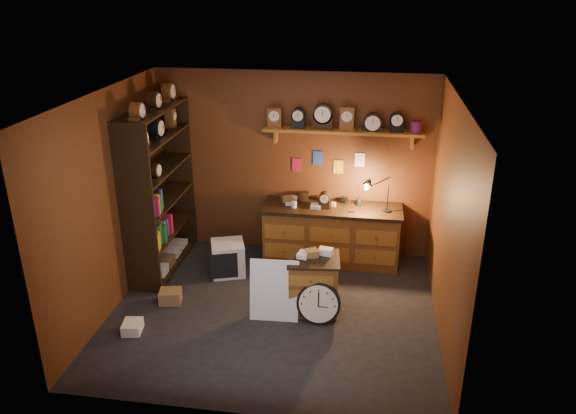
% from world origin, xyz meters
% --- Properties ---
extents(floor, '(4.00, 4.00, 0.00)m').
position_xyz_m(floor, '(0.00, 0.00, 0.00)').
color(floor, black).
rests_on(floor, ground).
extents(room_shell, '(4.02, 3.62, 2.71)m').
position_xyz_m(room_shell, '(0.04, 0.11, 1.72)').
color(room_shell, '#5B3015').
rests_on(room_shell, ground).
extents(shelving_unit, '(0.47, 1.60, 2.58)m').
position_xyz_m(shelving_unit, '(-1.79, 0.98, 1.25)').
color(shelving_unit, black).
rests_on(shelving_unit, ground).
extents(workbench, '(1.99, 0.66, 1.36)m').
position_xyz_m(workbench, '(0.60, 1.47, 0.47)').
color(workbench, brown).
rests_on(workbench, ground).
extents(low_cabinet, '(0.68, 0.60, 0.81)m').
position_xyz_m(low_cabinet, '(0.48, 0.13, 0.39)').
color(low_cabinet, brown).
rests_on(low_cabinet, ground).
extents(big_round_clock, '(0.53, 0.17, 0.53)m').
position_xyz_m(big_round_clock, '(0.58, -0.15, 0.26)').
color(big_round_clock, black).
rests_on(big_round_clock, ground).
extents(white_panel, '(0.60, 0.19, 0.78)m').
position_xyz_m(white_panel, '(0.04, -0.13, 0.00)').
color(white_panel, silver).
rests_on(white_panel, ground).
extents(mini_fridge, '(0.56, 0.58, 0.46)m').
position_xyz_m(mini_fridge, '(-0.80, 0.87, 0.23)').
color(mini_fridge, silver).
rests_on(mini_fridge, ground).
extents(floor_box_a, '(0.31, 0.27, 0.17)m').
position_xyz_m(floor_box_a, '(-1.35, 0.02, 0.08)').
color(floor_box_a, olive).
rests_on(floor_box_a, ground).
extents(floor_box_b, '(0.25, 0.29, 0.13)m').
position_xyz_m(floor_box_b, '(-1.57, -0.68, 0.06)').
color(floor_box_b, white).
rests_on(floor_box_b, ground).
extents(floor_box_c, '(0.25, 0.21, 0.17)m').
position_xyz_m(floor_box_c, '(-0.23, 0.93, 0.08)').
color(floor_box_c, olive).
rests_on(floor_box_c, ground).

